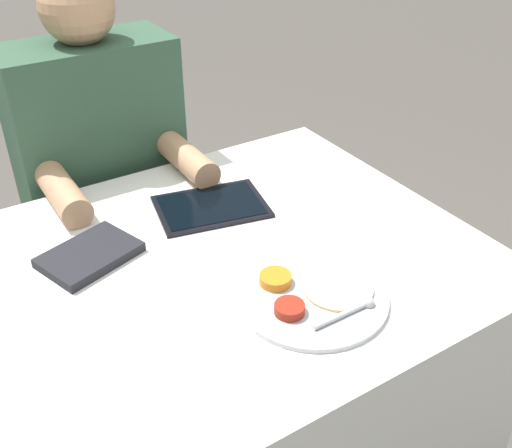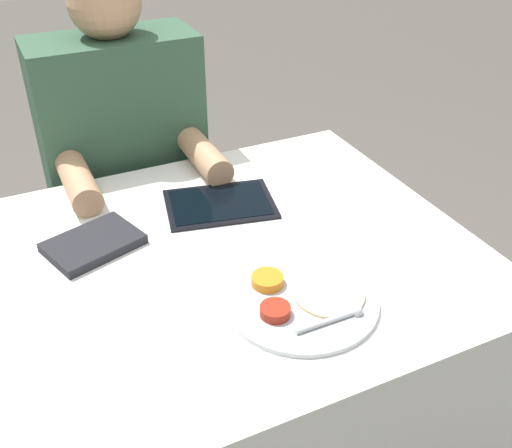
# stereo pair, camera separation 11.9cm
# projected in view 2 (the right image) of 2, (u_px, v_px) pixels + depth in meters

# --- Properties ---
(dining_table) EXTENTS (1.04, 0.84, 0.75)m
(dining_table) POSITION_uv_depth(u_px,v_px,m) (222.00, 383.00, 1.41)
(dining_table) COLOR silver
(dining_table) RESTS_ON ground_plane
(thali_tray) EXTENTS (0.28, 0.28, 0.03)m
(thali_tray) POSITION_uv_depth(u_px,v_px,m) (301.00, 299.00, 1.08)
(thali_tray) COLOR #B7BABF
(thali_tray) RESTS_ON dining_table
(red_notebook) EXTENTS (0.21, 0.18, 0.02)m
(red_notebook) POSITION_uv_depth(u_px,v_px,m) (93.00, 244.00, 1.22)
(red_notebook) COLOR silver
(red_notebook) RESTS_ON dining_table
(tablet_device) EXTENTS (0.27, 0.22, 0.01)m
(tablet_device) POSITION_uv_depth(u_px,v_px,m) (220.00, 204.00, 1.36)
(tablet_device) COLOR black
(tablet_device) RESTS_ON dining_table
(person_diner) EXTENTS (0.42, 0.42, 1.22)m
(person_diner) POSITION_uv_depth(u_px,v_px,m) (132.00, 206.00, 1.71)
(person_diner) COLOR black
(person_diner) RESTS_ON ground_plane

